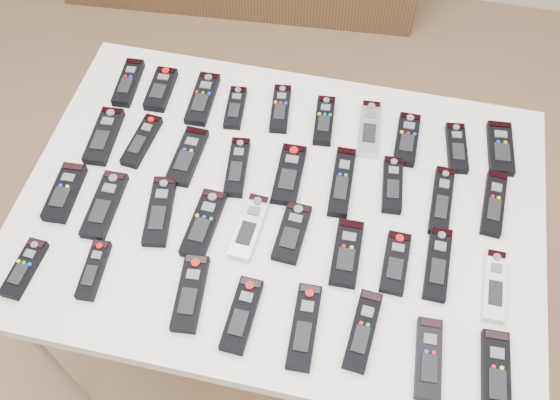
% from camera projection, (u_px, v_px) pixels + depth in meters
% --- Properties ---
extents(ground, '(4.00, 4.00, 0.00)m').
position_uv_depth(ground, '(275.00, 355.00, 2.10)').
color(ground, '#966D4C').
rests_on(ground, ground).
extents(table, '(1.25, 0.88, 0.78)m').
position_uv_depth(table, '(280.00, 217.00, 1.55)').
color(table, white).
rests_on(table, ground).
extents(remote_0, '(0.06, 0.17, 0.02)m').
position_uv_depth(remote_0, '(128.00, 83.00, 1.71)').
color(remote_0, black).
rests_on(remote_0, table).
extents(remote_1, '(0.06, 0.15, 0.02)m').
position_uv_depth(remote_1, '(161.00, 89.00, 1.69)').
color(remote_1, black).
rests_on(remote_1, table).
extents(remote_2, '(0.06, 0.18, 0.02)m').
position_uv_depth(remote_2, '(203.00, 99.00, 1.68)').
color(remote_2, black).
rests_on(remote_2, table).
extents(remote_3, '(0.06, 0.14, 0.02)m').
position_uv_depth(remote_3, '(235.00, 108.00, 1.66)').
color(remote_3, black).
rests_on(remote_3, table).
extents(remote_4, '(0.06, 0.16, 0.02)m').
position_uv_depth(remote_4, '(280.00, 109.00, 1.65)').
color(remote_4, black).
rests_on(remote_4, table).
extents(remote_5, '(0.06, 0.16, 0.02)m').
position_uv_depth(remote_5, '(324.00, 121.00, 1.63)').
color(remote_5, black).
rests_on(remote_5, table).
extents(remote_6, '(0.06, 0.18, 0.02)m').
position_uv_depth(remote_6, '(369.00, 129.00, 1.61)').
color(remote_6, '#B7B7BC').
rests_on(remote_6, table).
extents(remote_7, '(0.05, 0.16, 0.02)m').
position_uv_depth(remote_7, '(407.00, 139.00, 1.60)').
color(remote_7, black).
rests_on(remote_7, table).
extents(remote_8, '(0.07, 0.16, 0.02)m').
position_uv_depth(remote_8, '(457.00, 148.00, 1.58)').
color(remote_8, black).
rests_on(remote_8, table).
extents(remote_9, '(0.07, 0.17, 0.02)m').
position_uv_depth(remote_9, '(500.00, 148.00, 1.58)').
color(remote_9, black).
rests_on(remote_9, table).
extents(remote_10, '(0.07, 0.18, 0.02)m').
position_uv_depth(remote_10, '(104.00, 136.00, 1.60)').
color(remote_10, black).
rests_on(remote_10, table).
extents(remote_11, '(0.06, 0.17, 0.02)m').
position_uv_depth(remote_11, '(142.00, 141.00, 1.59)').
color(remote_11, black).
rests_on(remote_11, table).
extents(remote_12, '(0.06, 0.18, 0.02)m').
position_uv_depth(remote_12, '(188.00, 156.00, 1.57)').
color(remote_12, black).
rests_on(remote_12, table).
extents(remote_13, '(0.07, 0.17, 0.02)m').
position_uv_depth(remote_13, '(237.00, 167.00, 1.55)').
color(remote_13, black).
rests_on(remote_13, table).
extents(remote_14, '(0.07, 0.18, 0.02)m').
position_uv_depth(remote_14, '(289.00, 174.00, 1.53)').
color(remote_14, black).
rests_on(remote_14, table).
extents(remote_15, '(0.06, 0.20, 0.02)m').
position_uv_depth(remote_15, '(342.00, 182.00, 1.52)').
color(remote_15, black).
rests_on(remote_15, table).
extents(remote_16, '(0.06, 0.16, 0.02)m').
position_uv_depth(remote_16, '(392.00, 185.00, 1.52)').
color(remote_16, black).
rests_on(remote_16, table).
extents(remote_17, '(0.05, 0.19, 0.02)m').
position_uv_depth(remote_17, '(442.00, 201.00, 1.49)').
color(remote_17, black).
rests_on(remote_17, table).
extents(remote_18, '(0.06, 0.18, 0.02)m').
position_uv_depth(remote_18, '(494.00, 203.00, 1.49)').
color(remote_18, black).
rests_on(remote_18, table).
extents(remote_19, '(0.07, 0.16, 0.02)m').
position_uv_depth(remote_19, '(65.00, 192.00, 1.50)').
color(remote_19, black).
rests_on(remote_19, table).
extents(remote_20, '(0.06, 0.19, 0.02)m').
position_uv_depth(remote_20, '(105.00, 205.00, 1.49)').
color(remote_20, black).
rests_on(remote_20, table).
extents(remote_21, '(0.09, 0.19, 0.02)m').
position_uv_depth(remote_21, '(160.00, 211.00, 1.48)').
color(remote_21, black).
rests_on(remote_21, table).
extents(remote_22, '(0.07, 0.18, 0.02)m').
position_uv_depth(remote_22, '(204.00, 224.00, 1.45)').
color(remote_22, black).
rests_on(remote_22, table).
extents(remote_23, '(0.06, 0.18, 0.02)m').
position_uv_depth(remote_23, '(249.00, 227.00, 1.45)').
color(remote_23, '#B7B7BC').
rests_on(remote_23, table).
extents(remote_24, '(0.07, 0.16, 0.02)m').
position_uv_depth(remote_24, '(292.00, 233.00, 1.44)').
color(remote_24, black).
rests_on(remote_24, table).
extents(remote_25, '(0.06, 0.17, 0.02)m').
position_uv_depth(remote_25, '(347.00, 253.00, 1.41)').
color(remote_25, black).
rests_on(remote_25, table).
extents(remote_26, '(0.06, 0.15, 0.02)m').
position_uv_depth(remote_26, '(395.00, 263.00, 1.40)').
color(remote_26, black).
rests_on(remote_26, table).
extents(remote_27, '(0.05, 0.18, 0.02)m').
position_uv_depth(remote_27, '(438.00, 264.00, 1.40)').
color(remote_27, black).
rests_on(remote_27, table).
extents(remote_28, '(0.05, 0.17, 0.02)m').
position_uv_depth(remote_28, '(494.00, 285.00, 1.37)').
color(remote_28, silver).
rests_on(remote_28, table).
extents(remote_29, '(0.05, 0.15, 0.02)m').
position_uv_depth(remote_29, '(25.00, 268.00, 1.39)').
color(remote_29, black).
rests_on(remote_29, table).
extents(remote_30, '(0.05, 0.15, 0.02)m').
position_uv_depth(remote_30, '(94.00, 270.00, 1.39)').
color(remote_30, black).
rests_on(remote_30, table).
extents(remote_31, '(0.07, 0.18, 0.02)m').
position_uv_depth(remote_31, '(190.00, 293.00, 1.36)').
color(remote_31, black).
rests_on(remote_31, table).
extents(remote_32, '(0.06, 0.17, 0.02)m').
position_uv_depth(remote_32, '(242.00, 315.00, 1.33)').
color(remote_32, black).
rests_on(remote_32, table).
extents(remote_33, '(0.06, 0.19, 0.02)m').
position_uv_depth(remote_33, '(304.00, 327.00, 1.32)').
color(remote_33, black).
rests_on(remote_33, table).
extents(remote_34, '(0.06, 0.18, 0.02)m').
position_uv_depth(remote_34, '(363.00, 331.00, 1.31)').
color(remote_34, black).
rests_on(remote_34, table).
extents(remote_35, '(0.06, 0.17, 0.02)m').
position_uv_depth(remote_35, '(429.00, 358.00, 1.28)').
color(remote_35, black).
rests_on(remote_35, table).
extents(remote_36, '(0.06, 0.18, 0.02)m').
position_uv_depth(remote_36, '(496.00, 374.00, 1.26)').
color(remote_36, black).
rests_on(remote_36, table).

